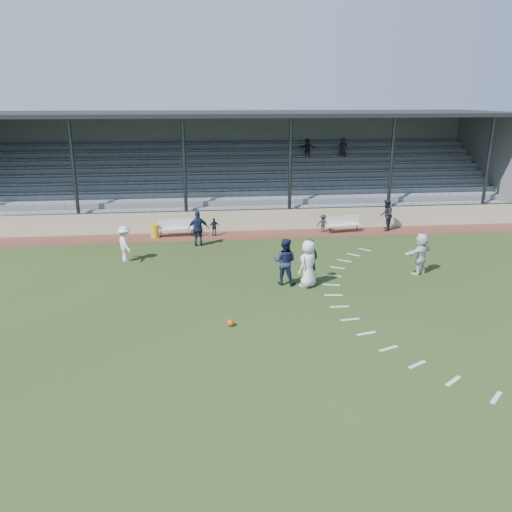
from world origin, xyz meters
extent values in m
plane|color=#263917|center=(0.00, 0.00, 0.00)|extent=(90.00, 90.00, 0.00)
cube|color=#552C22|center=(0.00, 10.50, 0.01)|extent=(34.00, 2.00, 0.02)
cube|color=#BEB292|center=(0.00, 11.55, 0.60)|extent=(34.00, 0.18, 1.20)
cube|color=beige|center=(-3.56, 10.58, 0.45)|extent=(2.02, 0.49, 0.06)
cube|color=beige|center=(-3.56, 10.80, 0.70)|extent=(2.00, 0.15, 0.54)
cylinder|color=#2A2C31|center=(-4.41, 10.55, 0.22)|extent=(0.06, 0.06, 0.40)
cylinder|color=#2A2C31|center=(-2.72, 10.62, 0.22)|extent=(0.06, 0.06, 0.40)
cube|color=beige|center=(5.96, 10.40, 0.45)|extent=(2.04, 0.71, 0.06)
cube|color=beige|center=(5.96, 10.62, 0.70)|extent=(1.98, 0.37, 0.54)
cylinder|color=#2A2C31|center=(5.12, 10.27, 0.22)|extent=(0.06, 0.06, 0.40)
cylinder|color=#2A2C31|center=(6.80, 10.54, 0.22)|extent=(0.06, 0.06, 0.40)
cylinder|color=gold|center=(-4.73, 10.50, 0.38)|extent=(0.46, 0.46, 0.73)
sphere|color=#E5410D|center=(-1.28, -1.18, 0.12)|extent=(0.24, 0.24, 0.24)
imported|color=silver|center=(2.10, 2.22, 0.98)|extent=(1.13, 1.11, 1.96)
imported|color=#161F3C|center=(2.32, 2.64, 0.95)|extent=(0.82, 0.81, 1.91)
imported|color=#161F3C|center=(1.20, 2.61, 0.99)|extent=(1.17, 1.05, 1.97)
imported|color=silver|center=(-5.77, 6.40, 0.87)|extent=(1.07, 1.29, 1.74)
imported|color=#161F3C|center=(-2.33, 8.67, 0.93)|extent=(1.12, 0.55, 1.85)
imported|color=silver|center=(7.34, 3.22, 0.93)|extent=(1.75, 1.36, 1.85)
imported|color=black|center=(8.52, 10.60, 0.94)|extent=(1.01, 1.10, 1.83)
imported|color=black|center=(-2.52, 10.41, 0.54)|extent=(0.45, 0.37, 1.04)
imported|color=black|center=(-1.45, 10.51, 0.53)|extent=(0.65, 0.42, 1.02)
imported|color=black|center=(4.81, 10.68, 0.53)|extent=(0.76, 0.59, 1.03)
cube|color=slate|center=(0.00, 12.10, 0.60)|extent=(34.00, 0.80, 1.20)
cube|color=gray|center=(0.00, 12.20, 1.25)|extent=(33.00, 0.28, 0.10)
cube|color=slate|center=(0.00, 12.90, 0.80)|extent=(34.00, 0.80, 1.60)
cube|color=gray|center=(0.00, 13.00, 1.65)|extent=(33.00, 0.28, 0.10)
cube|color=slate|center=(0.00, 13.70, 1.00)|extent=(34.00, 0.80, 2.00)
cube|color=gray|center=(0.00, 13.80, 2.05)|extent=(33.00, 0.28, 0.10)
cube|color=slate|center=(0.00, 14.50, 1.20)|extent=(34.00, 0.80, 2.40)
cube|color=gray|center=(0.00, 14.60, 2.45)|extent=(33.00, 0.28, 0.10)
cube|color=slate|center=(0.00, 15.30, 1.40)|extent=(34.00, 0.80, 2.80)
cube|color=gray|center=(0.00, 15.40, 2.85)|extent=(33.00, 0.28, 0.10)
cube|color=slate|center=(0.00, 16.10, 1.60)|extent=(34.00, 0.80, 3.20)
cube|color=gray|center=(0.00, 16.20, 3.25)|extent=(33.00, 0.28, 0.10)
cube|color=slate|center=(0.00, 16.90, 1.80)|extent=(34.00, 0.80, 3.60)
cube|color=gray|center=(0.00, 17.00, 3.65)|extent=(33.00, 0.28, 0.10)
cube|color=slate|center=(0.00, 17.70, 2.00)|extent=(34.00, 0.80, 4.00)
cube|color=gray|center=(0.00, 17.80, 4.05)|extent=(33.00, 0.28, 0.10)
cube|color=slate|center=(0.00, 18.50, 2.20)|extent=(34.00, 0.80, 4.40)
cube|color=gray|center=(0.00, 18.60, 4.45)|extent=(33.00, 0.28, 0.10)
cube|color=slate|center=(0.00, 19.10, 3.20)|extent=(34.00, 0.40, 6.40)
cube|color=slate|center=(16.85, 15.50, 3.20)|extent=(0.30, 7.80, 6.40)
cube|color=black|center=(0.00, 15.20, 6.50)|extent=(34.60, 9.00, 0.22)
cylinder|color=#2A2C31|center=(-9.00, 11.65, 3.25)|extent=(0.20, 0.20, 6.50)
cylinder|color=#2A2C31|center=(-3.00, 11.65, 3.25)|extent=(0.20, 0.20, 6.50)
cylinder|color=#2A2C31|center=(3.00, 11.65, 3.25)|extent=(0.20, 0.20, 6.50)
cylinder|color=#2A2C31|center=(9.00, 11.65, 3.25)|extent=(0.20, 0.20, 6.50)
cylinder|color=#2A2C31|center=(15.00, 11.65, 3.25)|extent=(0.20, 0.20, 6.50)
cylinder|color=#2A2C31|center=(0.00, 11.55, 1.25)|extent=(34.00, 0.05, 0.05)
imported|color=black|center=(7.58, 16.94, 4.23)|extent=(0.71, 0.58, 1.25)
imported|color=black|center=(5.12, 16.94, 4.22)|extent=(1.19, 0.54, 1.23)
cube|color=silver|center=(6.12, 7.01, 0.01)|extent=(0.54, 0.61, 0.01)
cube|color=silver|center=(5.29, 6.22, 0.01)|extent=(0.59, 0.56, 0.01)
cube|color=silver|center=(4.57, 5.34, 0.01)|extent=(0.64, 0.51, 0.01)
cube|color=silver|center=(3.96, 4.38, 0.01)|extent=(0.67, 0.44, 0.01)
cube|color=silver|center=(3.48, 3.34, 0.01)|extent=(0.70, 0.37, 0.01)
cube|color=silver|center=(3.13, 2.26, 0.01)|extent=(0.71, 0.29, 0.01)
cube|color=silver|center=(2.92, 1.14, 0.01)|extent=(0.71, 0.21, 0.01)
cube|color=silver|center=(2.85, 0.00, 0.01)|extent=(0.70, 0.12, 0.01)
cube|color=silver|center=(2.92, -1.14, 0.01)|extent=(0.71, 0.21, 0.01)
cube|color=silver|center=(3.13, -2.26, 0.01)|extent=(0.71, 0.29, 0.01)
cube|color=silver|center=(3.48, -3.34, 0.01)|extent=(0.70, 0.37, 0.01)
cube|color=silver|center=(3.96, -4.38, 0.01)|extent=(0.67, 0.44, 0.01)
cube|color=silver|center=(4.57, -5.34, 0.01)|extent=(0.64, 0.51, 0.01)
cube|color=silver|center=(5.29, -6.22, 0.01)|extent=(0.59, 0.56, 0.01)
camera|label=1|loc=(-2.16, -16.66, 7.42)|focal=35.00mm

